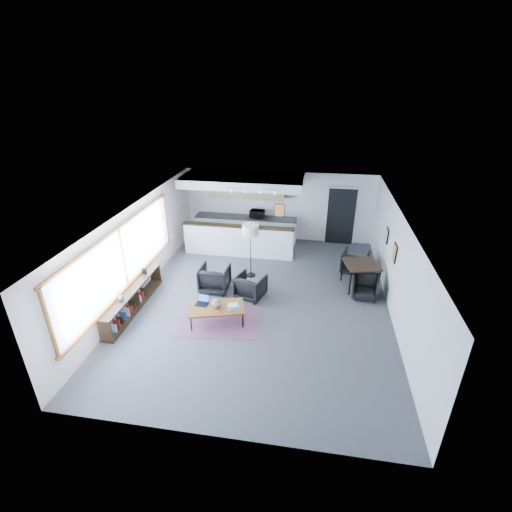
% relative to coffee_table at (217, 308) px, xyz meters
% --- Properties ---
extents(room, '(7.02, 9.02, 2.62)m').
position_rel_coffee_table_xyz_m(room, '(0.95, 1.21, 0.88)').
color(room, '#49494C').
rests_on(room, ground).
extents(window, '(0.10, 5.95, 1.66)m').
position_rel_coffee_table_xyz_m(window, '(-2.52, 0.31, 1.04)').
color(window, '#8CBFFF').
rests_on(window, room).
extents(console, '(0.35, 3.00, 0.80)m').
position_rel_coffee_table_xyz_m(console, '(-2.35, 0.16, -0.09)').
color(console, black).
rests_on(console, floor).
extents(kitchenette, '(4.20, 1.96, 2.60)m').
position_rel_coffee_table_xyz_m(kitchenette, '(-0.25, 4.92, 0.96)').
color(kitchenette, white).
rests_on(kitchenette, floor).
extents(doorway, '(1.10, 0.12, 2.15)m').
position_rel_coffee_table_xyz_m(doorway, '(3.25, 5.63, 0.66)').
color(doorway, black).
rests_on(doorway, room).
extents(track_light, '(1.60, 0.07, 0.15)m').
position_rel_coffee_table_xyz_m(track_light, '(0.36, 3.41, 2.11)').
color(track_light, silver).
rests_on(track_light, room).
extents(wall_art_lower, '(0.03, 0.38, 0.48)m').
position_rel_coffee_table_xyz_m(wall_art_lower, '(4.41, 1.61, 1.13)').
color(wall_art_lower, black).
rests_on(wall_art_lower, room).
extents(wall_art_upper, '(0.03, 0.34, 0.44)m').
position_rel_coffee_table_xyz_m(wall_art_upper, '(4.41, 2.91, 1.08)').
color(wall_art_upper, black).
rests_on(wall_art_upper, room).
extents(kilim_rug, '(2.21, 1.62, 0.01)m').
position_rel_coffee_table_xyz_m(kilim_rug, '(0.00, 0.00, -0.41)').
color(kilim_rug, '#6A3953').
rests_on(kilim_rug, floor).
extents(coffee_table, '(1.53, 1.10, 0.45)m').
position_rel_coffee_table_xyz_m(coffee_table, '(0.00, 0.00, 0.00)').
color(coffee_table, brown).
rests_on(coffee_table, floor).
extents(laptop, '(0.34, 0.28, 0.23)m').
position_rel_coffee_table_xyz_m(laptop, '(-0.39, 0.11, 0.10)').
color(laptop, black).
rests_on(laptop, coffee_table).
extents(ceramic_pot, '(0.25, 0.25, 0.25)m').
position_rel_coffee_table_xyz_m(ceramic_pot, '(0.02, -0.03, 0.16)').
color(ceramic_pot, gray).
rests_on(ceramic_pot, coffee_table).
extents(book_stack, '(0.34, 0.29, 0.09)m').
position_rel_coffee_table_xyz_m(book_stack, '(0.43, 0.04, 0.08)').
color(book_stack, silver).
rests_on(book_stack, coffee_table).
extents(coaster, '(0.11, 0.11, 0.01)m').
position_rel_coffee_table_xyz_m(coaster, '(0.06, -0.19, 0.04)').
color(coaster, '#E5590C').
rests_on(coaster, coffee_table).
extents(armchair_left, '(0.83, 0.77, 0.84)m').
position_rel_coffee_table_xyz_m(armchair_left, '(-0.46, 1.54, 0.00)').
color(armchair_left, black).
rests_on(armchair_left, floor).
extents(armchair_right, '(0.92, 0.89, 0.76)m').
position_rel_coffee_table_xyz_m(armchair_right, '(0.64, 1.31, -0.04)').
color(armchair_right, black).
rests_on(armchair_right, floor).
extents(floor_lamp, '(0.50, 0.50, 1.72)m').
position_rel_coffee_table_xyz_m(floor_lamp, '(0.43, 2.56, 1.08)').
color(floor_lamp, black).
rests_on(floor_lamp, floor).
extents(dining_table, '(1.12, 1.12, 0.79)m').
position_rel_coffee_table_xyz_m(dining_table, '(3.73, 2.38, 0.30)').
color(dining_table, black).
rests_on(dining_table, floor).
extents(dining_chair_near, '(0.67, 0.64, 0.61)m').
position_rel_coffee_table_xyz_m(dining_chair_near, '(3.85, 1.85, -0.11)').
color(dining_chair_near, black).
rests_on(dining_chair_near, floor).
extents(dining_chair_far, '(0.80, 0.77, 0.67)m').
position_rel_coffee_table_xyz_m(dining_chair_far, '(3.66, 3.30, -0.08)').
color(dining_chair_far, black).
rests_on(dining_chair_far, floor).
extents(microwave, '(0.55, 0.35, 0.35)m').
position_rel_coffee_table_xyz_m(microwave, '(0.17, 5.36, 0.69)').
color(microwave, black).
rests_on(microwave, kitchenette).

